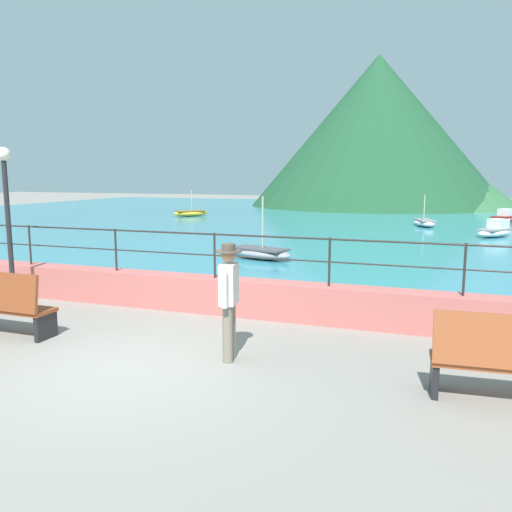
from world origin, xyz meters
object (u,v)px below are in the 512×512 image
object	(u,v)px
bench_main	(3,304)
boat_1	(504,218)
bench_far	(506,359)
boat_3	(495,230)
person_walking	(229,296)
boat_2	(260,253)
lamp_post	(7,201)
boat_0	(424,222)
boat_4	(190,213)

from	to	relation	value
bench_main	boat_1	distance (m)	27.63
bench_far	boat_1	distance (m)	25.80
bench_main	boat_3	xyz separation A→B (m)	(9.23, 18.00, -0.23)
person_walking	boat_2	xyz separation A→B (m)	(-2.53, 8.64, -0.72)
lamp_post	boat_0	bearing A→B (deg)	69.41
person_walking	boat_3	world-z (taller)	person_walking
boat_2	boat_3	bearing A→B (deg)	49.97
boat_0	boat_1	size ratio (longest dim) A/B	1.00
boat_0	boat_1	xyz separation A→B (m)	(4.19, 3.86, 0.07)
boat_0	boat_2	world-z (taller)	boat_2
bench_far	boat_0	world-z (taller)	boat_0
lamp_post	boat_4	world-z (taller)	lamp_post
boat_3	lamp_post	bearing A→B (deg)	-123.01
boat_1	person_walking	bearing A→B (deg)	-103.86
boat_1	boat_2	xyz separation A→B (m)	(-8.80, -16.78, -0.06)
bench_main	boat_0	world-z (taller)	boat_0
boat_2	boat_0	bearing A→B (deg)	70.33
bench_far	person_walking	distance (m)	3.71
boat_4	bench_main	bearing A→B (deg)	-70.36
bench_far	bench_main	bearing A→B (deg)	179.66
person_walking	boat_3	bearing A→B (deg)	73.83
bench_far	lamp_post	xyz separation A→B (m)	(-9.15, 1.67, 1.63)
boat_0	boat_4	size ratio (longest dim) A/B	1.09
boat_1	boat_3	distance (m)	7.70
bench_main	boat_3	world-z (taller)	bench_main
boat_2	boat_3	xyz separation A→B (m)	(7.69, 9.16, 0.06)
bench_far	boat_3	distance (m)	18.11
lamp_post	boat_4	size ratio (longest dim) A/B	1.45
bench_main	boat_1	size ratio (longest dim) A/B	0.69
bench_main	boat_0	xyz separation A→B (m)	(6.16, 21.76, -0.30)
boat_4	bench_far	bearing A→B (deg)	-55.65
bench_far	person_walking	world-z (taller)	person_walking
boat_1	boat_4	world-z (taller)	boat_4
boat_0	boat_2	size ratio (longest dim) A/B	1.00
boat_1	bench_main	bearing A→B (deg)	-111.98
lamp_post	boat_2	world-z (taller)	lamp_post
bench_far	boat_3	xyz separation A→B (m)	(1.49, 18.05, -0.23)
bench_far	boat_2	xyz separation A→B (m)	(-6.21, 8.89, -0.30)
boat_2	boat_4	world-z (taller)	boat_2
person_walking	boat_2	distance (m)	9.03
bench_main	boat_1	xyz separation A→B (m)	(10.34, 25.62, -0.23)
boat_3	bench_far	bearing A→B (deg)	-94.71
bench_main	boat_1	world-z (taller)	bench_main
bench_far	boat_2	size ratio (longest dim) A/B	0.70
boat_1	boat_3	bearing A→B (deg)	-98.28
person_walking	boat_0	distance (m)	21.67
person_walking	bench_far	bearing A→B (deg)	-3.82
lamp_post	boat_4	bearing A→B (deg)	107.70
lamp_post	bench_far	bearing A→B (deg)	-10.33
person_walking	boat_3	xyz separation A→B (m)	(5.16, 17.80, -0.65)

